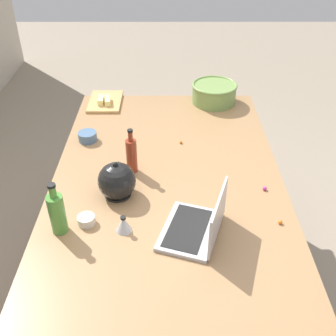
% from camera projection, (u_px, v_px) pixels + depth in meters
% --- Properties ---
extents(ground_plane, '(12.00, 12.00, 0.00)m').
position_uv_depth(ground_plane, '(168.00, 289.00, 2.58)').
color(ground_plane, gray).
extents(island_counter, '(1.89, 1.16, 0.90)m').
position_uv_depth(island_counter, '(168.00, 239.00, 2.32)').
color(island_counter, '#4C331E').
rests_on(island_counter, ground).
extents(laptop, '(0.36, 0.31, 0.22)m').
position_uv_depth(laptop, '(199.00, 226.00, 1.70)').
color(laptop, '#B7B7BC').
rests_on(laptop, island_counter).
extents(mixing_bowl_large, '(0.30, 0.30, 0.13)m').
position_uv_depth(mixing_bowl_large, '(214.00, 93.00, 2.71)').
color(mixing_bowl_large, '#72934C').
rests_on(mixing_bowl_large, island_counter).
extents(bottle_soy, '(0.06, 0.06, 0.24)m').
position_uv_depth(bottle_soy, '(132.00, 155.00, 2.04)').
color(bottle_soy, maroon).
rests_on(bottle_soy, island_counter).
extents(bottle_olive, '(0.07, 0.07, 0.25)m').
position_uv_depth(bottle_olive, '(58.00, 213.00, 1.68)').
color(bottle_olive, '#4C8C38').
rests_on(bottle_olive, island_counter).
extents(kettle, '(0.21, 0.18, 0.20)m').
position_uv_depth(kettle, '(117.00, 181.00, 1.90)').
color(kettle, black).
rests_on(kettle, island_counter).
extents(cutting_board, '(0.32, 0.21, 0.02)m').
position_uv_depth(cutting_board, '(106.00, 102.00, 2.74)').
color(cutting_board, tan).
rests_on(cutting_board, island_counter).
extents(butter_stick_left, '(0.11, 0.05, 0.04)m').
position_uv_depth(butter_stick_left, '(108.00, 101.00, 2.69)').
color(butter_stick_left, '#F4E58C').
rests_on(butter_stick_left, cutting_board).
extents(butter_stick_right, '(0.11, 0.04, 0.04)m').
position_uv_depth(butter_stick_right, '(101.00, 100.00, 2.70)').
color(butter_stick_right, '#F4E58C').
rests_on(butter_stick_right, cutting_board).
extents(ramekin_small, '(0.08, 0.08, 0.04)m').
position_uv_depth(ramekin_small, '(87.00, 220.00, 1.77)').
color(ramekin_small, beige).
rests_on(ramekin_small, island_counter).
extents(ramekin_medium, '(0.11, 0.11, 0.05)m').
position_uv_depth(ramekin_medium, '(88.00, 137.00, 2.33)').
color(ramekin_medium, slate).
rests_on(ramekin_medium, island_counter).
extents(kitchen_timer, '(0.07, 0.07, 0.08)m').
position_uv_depth(kitchen_timer, '(124.00, 224.00, 1.72)').
color(kitchen_timer, '#B2B2B7').
rests_on(kitchen_timer, island_counter).
extents(candy_0, '(0.02, 0.02, 0.02)m').
position_uv_depth(candy_0, '(94.00, 132.00, 2.40)').
color(candy_0, green).
rests_on(candy_0, island_counter).
extents(candy_1, '(0.02, 0.02, 0.02)m').
position_uv_depth(candy_1, '(265.00, 188.00, 1.96)').
color(candy_1, '#CC3399').
rests_on(candy_1, island_counter).
extents(candy_2, '(0.02, 0.02, 0.02)m').
position_uv_depth(candy_2, '(220.00, 107.00, 2.67)').
color(candy_2, red).
rests_on(candy_2, island_counter).
extents(candy_3, '(0.02, 0.02, 0.02)m').
position_uv_depth(candy_3, '(281.00, 222.00, 1.77)').
color(candy_3, orange).
rests_on(candy_3, island_counter).
extents(candy_4, '(0.02, 0.02, 0.02)m').
position_uv_depth(candy_4, '(181.00, 142.00, 2.31)').
color(candy_4, orange).
rests_on(candy_4, island_counter).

